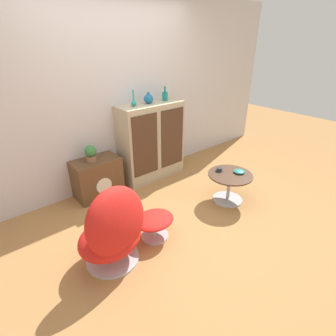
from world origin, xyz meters
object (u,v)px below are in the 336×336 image
at_px(vase_inner_left, 148,99).
at_px(bowl, 239,171).
at_px(coffee_table, 229,184).
at_px(ottoman, 154,222).
at_px(vase_leftmost, 134,102).
at_px(egg_chair, 113,230).
at_px(tv_console, 97,178).
at_px(potted_plant, 91,153).
at_px(teacup, 219,170).
at_px(sideboard, 151,142).
at_px(vase_inner_right, 165,96).

distance_m(vase_inner_left, bowl, 1.61).
height_order(coffee_table, bowl, bowl).
bearing_deg(bowl, ottoman, 175.71).
bearing_deg(vase_leftmost, bowl, -59.73).
height_order(egg_chair, vase_leftmost, vase_leftmost).
distance_m(ottoman, vase_inner_left, 1.78).
bearing_deg(tv_console, coffee_table, -44.50).
height_order(coffee_table, potted_plant, potted_plant).
bearing_deg(potted_plant, ottoman, -84.55).
bearing_deg(teacup, tv_console, 138.32).
distance_m(sideboard, teacup, 1.15).
relative_size(vase_leftmost, teacup, 1.92).
distance_m(sideboard, vase_inner_right, 0.71).
bearing_deg(egg_chair, bowl, -1.45).
bearing_deg(coffee_table, potted_plant, 136.46).
distance_m(vase_leftmost, potted_plant, 0.90).
height_order(vase_leftmost, bowl, vase_leftmost).
xyz_separation_m(sideboard, tv_console, (-0.92, 0.02, -0.31)).
height_order(coffee_table, vase_inner_right, vase_inner_right).
bearing_deg(ottoman, teacup, 4.92).
bearing_deg(vase_leftmost, vase_inner_right, 0.00).
bearing_deg(vase_leftmost, tv_console, 178.55).
relative_size(tv_console, bowl, 4.29).
bearing_deg(vase_inner_left, ottoman, -124.87).
xyz_separation_m(egg_chair, vase_inner_right, (1.65, 1.25, 0.84)).
relative_size(vase_inner_right, potted_plant, 0.92).
bearing_deg(bowl, potted_plant, 137.94).
relative_size(sideboard, vase_leftmost, 5.30).
bearing_deg(egg_chair, ottoman, 5.93).
relative_size(sideboard, egg_chair, 1.33).
distance_m(egg_chair, vase_inner_right, 2.23).
relative_size(ottoman, bowl, 3.04).
height_order(sideboard, teacup, sideboard).
xyz_separation_m(egg_chair, ottoman, (0.52, 0.05, -0.19)).
distance_m(ottoman, potted_plant, 1.30).
bearing_deg(ottoman, tv_console, 93.36).
xyz_separation_m(potted_plant, teacup, (1.29, -1.11, -0.24)).
height_order(tv_console, vase_inner_right, vase_inner_right).
bearing_deg(sideboard, vase_leftmost, 179.17).
bearing_deg(sideboard, vase_inner_left, 168.22).
bearing_deg(coffee_table, bowl, -20.81).
height_order(tv_console, teacup, tv_console).
bearing_deg(potted_plant, coffee_table, -43.54).
height_order(ottoman, coffee_table, coffee_table).
distance_m(coffee_table, vase_inner_right, 1.59).
bearing_deg(tv_console, ottoman, -86.64).
height_order(egg_chair, vase_inner_left, vase_inner_left).
relative_size(egg_chair, vase_leftmost, 3.97).
relative_size(coffee_table, teacup, 5.09).
xyz_separation_m(tv_console, vase_leftmost, (0.65, -0.02, 0.95)).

